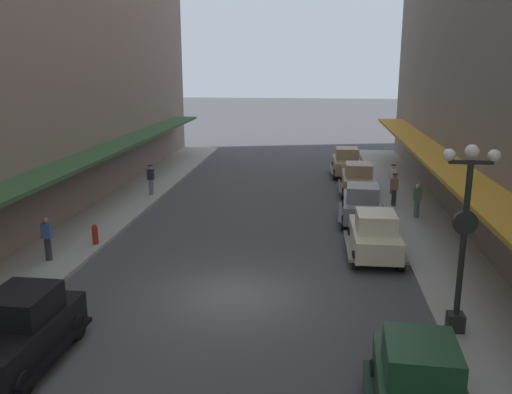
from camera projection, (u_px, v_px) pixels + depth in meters
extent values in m
plane|color=#424244|center=(235.00, 296.00, 17.42)|extent=(200.00, 200.00, 0.00)
cube|color=#99968E|center=(16.00, 283.00, 18.22)|extent=(3.00, 60.00, 0.15)
cube|color=#99968E|center=(476.00, 305.00, 16.58)|extent=(3.00, 60.00, 0.15)
cube|color=orange|center=(507.00, 214.00, 15.81)|extent=(1.80, 54.00, 0.16)
cube|color=#997F5B|center=(347.00, 165.00, 35.64)|extent=(1.77, 3.93, 0.80)
cube|color=#997F5B|center=(347.00, 153.00, 35.70)|extent=(1.47, 1.73, 0.70)
cube|color=#8C9EA8|center=(347.00, 153.00, 35.70)|extent=(1.40, 1.69, 0.42)
cube|color=#997F5B|center=(349.00, 170.00, 33.57)|extent=(0.94, 0.38, 0.52)
cube|color=#4C3F2D|center=(361.00, 170.00, 35.63)|extent=(0.31, 3.51, 0.12)
cube|color=#4C3F2D|center=(332.00, 169.00, 35.80)|extent=(0.31, 3.51, 0.12)
cylinder|color=black|center=(361.00, 175.00, 34.34)|extent=(0.23, 0.68, 0.68)
cylinder|color=black|center=(335.00, 175.00, 34.49)|extent=(0.23, 0.68, 0.68)
cylinder|color=black|center=(357.00, 167.00, 36.98)|extent=(0.23, 0.68, 0.68)
cylinder|color=black|center=(333.00, 167.00, 37.12)|extent=(0.23, 0.68, 0.68)
cube|color=#193D23|center=(421.00, 359.00, 10.91)|extent=(1.52, 1.77, 0.70)
cube|color=#8C9EA8|center=(421.00, 359.00, 10.91)|extent=(1.45, 1.73, 0.42)
cylinder|color=black|center=(448.00, 382.00, 12.13)|extent=(0.25, 0.69, 0.68)
cylinder|color=black|center=(375.00, 375.00, 12.39)|extent=(0.25, 0.69, 0.68)
cube|color=slate|center=(362.00, 207.00, 25.26)|extent=(1.89, 3.98, 0.80)
cube|color=slate|center=(363.00, 193.00, 24.84)|extent=(1.52, 1.77, 0.70)
cube|color=#8C9EA8|center=(363.00, 193.00, 24.84)|extent=(1.45, 1.73, 0.42)
cube|color=slate|center=(361.00, 195.00, 27.28)|extent=(0.95, 0.41, 0.52)
cube|color=#393A3D|center=(341.00, 213.00, 25.48)|extent=(0.41, 3.52, 0.12)
cube|color=#393A3D|center=(382.00, 215.00, 25.19)|extent=(0.41, 3.52, 0.12)
cylinder|color=black|center=(344.00, 207.00, 26.79)|extent=(0.25, 0.69, 0.68)
cylinder|color=black|center=(377.00, 208.00, 26.53)|extent=(0.25, 0.69, 0.68)
cylinder|color=black|center=(344.00, 223.00, 24.17)|extent=(0.25, 0.69, 0.68)
cylinder|color=black|center=(381.00, 224.00, 23.92)|extent=(0.25, 0.69, 0.68)
cube|color=#997F5B|center=(358.00, 182.00, 30.65)|extent=(1.74, 3.92, 0.80)
cube|color=#997F5B|center=(359.00, 170.00, 30.23)|extent=(1.46, 1.72, 0.70)
cube|color=#8C9EA8|center=(359.00, 170.00, 30.23)|extent=(1.39, 1.68, 0.42)
cube|color=#997F5B|center=(356.00, 173.00, 32.69)|extent=(0.94, 0.37, 0.52)
cube|color=#4C3F2D|center=(341.00, 187.00, 30.84)|extent=(0.28, 3.51, 0.12)
cube|color=#4C3F2D|center=(374.00, 188.00, 30.61)|extent=(0.28, 3.51, 0.12)
cylinder|color=black|center=(342.00, 183.00, 32.16)|extent=(0.23, 0.68, 0.68)
cylinder|color=black|center=(370.00, 184.00, 31.96)|extent=(0.23, 0.68, 0.68)
cylinder|color=black|center=(344.00, 194.00, 29.53)|extent=(0.23, 0.68, 0.68)
cylinder|color=black|center=(374.00, 195.00, 29.34)|extent=(0.23, 0.68, 0.68)
cube|color=black|center=(20.00, 337.00, 13.32)|extent=(1.78, 3.94, 0.80)
cube|color=black|center=(22.00, 304.00, 13.38)|extent=(1.48, 1.73, 0.70)
cube|color=#8C9EA8|center=(22.00, 304.00, 13.38)|extent=(1.40, 1.70, 0.42)
cube|color=black|center=(57.00, 351.00, 13.27)|extent=(0.32, 3.51, 0.12)
cylinder|color=black|center=(21.00, 385.00, 12.00)|extent=(0.23, 0.68, 0.68)
cylinder|color=black|center=(77.00, 327.00, 14.62)|extent=(0.23, 0.68, 0.68)
cylinder|color=black|center=(21.00, 324.00, 14.83)|extent=(0.23, 0.68, 0.68)
cube|color=beige|center=(374.00, 238.00, 20.77)|extent=(1.73, 3.91, 0.80)
cube|color=beige|center=(376.00, 221.00, 20.34)|extent=(1.45, 1.71, 0.70)
cube|color=#8C9EA8|center=(376.00, 221.00, 20.34)|extent=(1.38, 1.68, 0.42)
cube|color=beige|center=(369.00, 221.00, 22.81)|extent=(0.94, 0.37, 0.52)
cube|color=#6D6856|center=(349.00, 245.00, 20.94)|extent=(0.27, 3.51, 0.12)
cube|color=#6D6856|center=(399.00, 247.00, 20.75)|extent=(0.27, 3.51, 0.12)
cylinder|color=black|center=(350.00, 236.00, 22.26)|extent=(0.23, 0.68, 0.68)
cylinder|color=black|center=(390.00, 238.00, 22.10)|extent=(0.23, 0.68, 0.68)
cylinder|color=black|center=(355.00, 260.00, 19.63)|extent=(0.23, 0.68, 0.68)
cylinder|color=black|center=(400.00, 261.00, 19.47)|extent=(0.23, 0.68, 0.68)
cube|color=black|center=(455.00, 322.00, 14.80)|extent=(0.44, 0.44, 0.50)
cylinder|color=black|center=(463.00, 241.00, 14.23)|extent=(0.16, 0.16, 4.20)
cube|color=black|center=(471.00, 162.00, 13.72)|extent=(1.10, 0.10, 0.10)
sphere|color=white|center=(449.00, 155.00, 13.74)|extent=(0.32, 0.32, 0.32)
sphere|color=white|center=(494.00, 156.00, 13.62)|extent=(0.32, 0.32, 0.32)
sphere|color=white|center=(472.00, 151.00, 13.65)|extent=(0.36, 0.36, 0.36)
cylinder|color=black|center=(465.00, 222.00, 14.11)|extent=(0.64, 0.18, 0.64)
cylinder|color=silver|center=(464.00, 221.00, 14.20)|extent=(0.56, 0.02, 0.56)
cylinder|color=#B21E19|center=(95.00, 235.00, 21.88)|extent=(0.24, 0.24, 0.70)
sphere|color=#B21E19|center=(95.00, 227.00, 21.79)|extent=(0.20, 0.20, 0.20)
cylinder|color=slate|center=(417.00, 209.00, 25.60)|extent=(0.24, 0.24, 0.85)
cube|color=#4C724C|center=(418.00, 194.00, 25.43)|extent=(0.36, 0.22, 0.56)
sphere|color=beige|center=(418.00, 186.00, 25.33)|extent=(0.22, 0.22, 0.22)
cylinder|color=slate|center=(151.00, 187.00, 30.08)|extent=(0.24, 0.24, 0.85)
cube|color=#26262D|center=(151.00, 175.00, 29.91)|extent=(0.36, 0.22, 0.56)
sphere|color=tan|center=(150.00, 167.00, 29.82)|extent=(0.22, 0.22, 0.22)
cylinder|color=black|center=(150.00, 165.00, 29.79)|extent=(0.28, 0.28, 0.04)
cylinder|color=#2D2D33|center=(394.00, 198.00, 27.71)|extent=(0.24, 0.24, 0.85)
cube|color=#8C6647|center=(395.00, 184.00, 27.54)|extent=(0.36, 0.22, 0.56)
sphere|color=#9E7051|center=(395.00, 177.00, 27.44)|extent=(0.22, 0.22, 0.22)
cylinder|color=black|center=(395.00, 174.00, 27.41)|extent=(0.28, 0.28, 0.04)
cylinder|color=slate|center=(392.00, 186.00, 30.20)|extent=(0.24, 0.24, 0.85)
cube|color=white|center=(393.00, 174.00, 30.03)|extent=(0.36, 0.22, 0.56)
sphere|color=beige|center=(394.00, 167.00, 29.93)|extent=(0.22, 0.22, 0.22)
cylinder|color=black|center=(394.00, 165.00, 29.90)|extent=(0.28, 0.28, 0.04)
cylinder|color=#2D2D33|center=(48.00, 249.00, 20.06)|extent=(0.24, 0.24, 0.85)
cube|color=#3F598C|center=(46.00, 231.00, 19.89)|extent=(0.36, 0.22, 0.56)
sphere|color=#9E7051|center=(45.00, 221.00, 19.79)|extent=(0.22, 0.22, 0.22)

